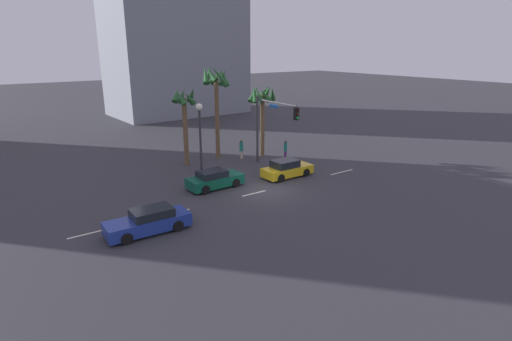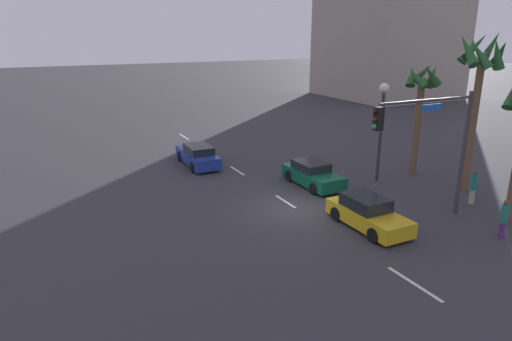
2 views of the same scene
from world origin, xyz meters
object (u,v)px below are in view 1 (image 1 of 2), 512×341
object	(u,v)px
traffic_signal	(271,121)
pedestrian_0	(241,149)
car_1	(149,222)
streetlamp	(200,124)
building_3	(176,42)
palm_tree_2	(185,108)
car_0	(215,179)
palm_tree_1	(262,101)
palm_tree_0	(216,86)
pedestrian_1	(286,149)
car_2	(287,169)

from	to	relation	value
traffic_signal	pedestrian_0	distance (m)	4.87
car_1	pedestrian_0	bearing A→B (deg)	38.18
car_1	streetlamp	distance (m)	11.91
traffic_signal	building_3	size ratio (longest dim) A/B	0.28
pedestrian_0	palm_tree_2	bearing A→B (deg)	168.69
car_0	palm_tree_1	xyz separation A→B (m)	(8.31, 5.46, 4.58)
car_0	car_1	bearing A→B (deg)	-146.54
car_0	building_3	xyz separation A→B (m)	(13.17, 33.89, 9.94)
pedestrian_0	palm_tree_2	size ratio (longest dim) A/B	0.26
traffic_signal	palm_tree_0	distance (m)	6.18
car_1	building_3	bearing A→B (deg)	62.53
palm_tree_2	pedestrian_1	bearing A→B (deg)	-21.69
car_0	palm_tree_2	size ratio (longest dim) A/B	0.61
car_2	traffic_signal	distance (m)	4.53
streetlamp	palm_tree_2	bearing A→B (deg)	88.45
streetlamp	palm_tree_0	world-z (taller)	palm_tree_0
car_0	building_3	distance (m)	37.69
building_3	pedestrian_0	bearing A→B (deg)	-106.03
traffic_signal	streetlamp	xyz separation A→B (m)	(-5.61, 1.96, -0.01)
palm_tree_2	car_0	bearing A→B (deg)	-99.14
car_1	traffic_signal	distance (m)	15.22
traffic_signal	streetlamp	bearing A→B (deg)	160.71
pedestrian_0	palm_tree_0	distance (m)	6.06
car_1	building_3	world-z (taller)	building_3
car_2	palm_tree_2	size ratio (longest dim) A/B	0.62
palm_tree_1	streetlamp	bearing A→B (deg)	-167.76
car_2	traffic_signal	size ratio (longest dim) A/B	0.71
palm_tree_2	building_3	size ratio (longest dim) A/B	0.32
palm_tree_0	palm_tree_1	bearing A→B (deg)	-22.71
pedestrian_0	building_3	xyz separation A→B (m)	(7.08, 28.25, 9.63)
palm_tree_2	palm_tree_0	bearing A→B (deg)	7.65
pedestrian_0	pedestrian_1	distance (m)	4.07
palm_tree_0	car_0	bearing A→B (deg)	-121.84
car_0	building_3	world-z (taller)	building_3
car_1	streetlamp	bearing A→B (deg)	47.06
car_0	pedestrian_0	distance (m)	8.31
car_2	pedestrian_0	xyz separation A→B (m)	(0.10, 6.68, 0.30)
pedestrian_1	palm_tree_1	world-z (taller)	palm_tree_1
car_1	palm_tree_1	bearing A→B (deg)	33.38
palm_tree_0	building_3	xyz separation A→B (m)	(8.76, 26.80, 3.99)
palm_tree_1	palm_tree_0	bearing A→B (deg)	157.29
car_1	palm_tree_0	world-z (taller)	palm_tree_0
traffic_signal	palm_tree_2	world-z (taller)	palm_tree_2
building_3	streetlamp	bearing A→B (deg)	-114.05
traffic_signal	palm_tree_2	size ratio (longest dim) A/B	0.86
car_2	pedestrian_1	xyz separation A→B (m)	(3.45, 4.36, 0.28)
palm_tree_1	pedestrian_0	bearing A→B (deg)	175.34
car_1	traffic_signal	xyz separation A→B (m)	(13.38, 6.40, 3.39)
palm_tree_1	palm_tree_2	bearing A→B (deg)	170.70
pedestrian_0	car_1	bearing A→B (deg)	-141.82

